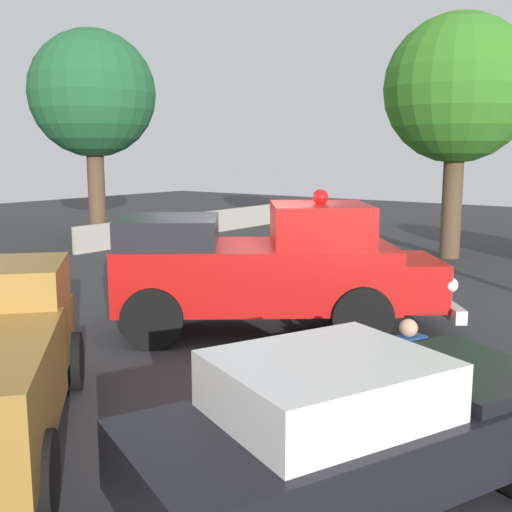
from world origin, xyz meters
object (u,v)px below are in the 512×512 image
spectator_seated (402,365)px  classic_hot_rod (356,425)px  traffic_cone (284,274)px  vintage_fire_truck (269,266)px  lawn_chair_near_truck (409,377)px  oak_tree_right (458,90)px  oak_tree_distant (92,95)px

spectator_seated → classic_hot_rod: bearing=10.8°
spectator_seated → traffic_cone: size_ratio=2.03×
vintage_fire_truck → lawn_chair_near_truck: bearing=58.2°
oak_tree_right → oak_tree_distant: 12.84m
oak_tree_right → traffic_cone: 8.29m
classic_hot_rod → oak_tree_distant: (-10.42, -16.28, 4.58)m
vintage_fire_truck → classic_hot_rod: vintage_fire_truck is taller
lawn_chair_near_truck → oak_tree_right: bearing=-163.0°
lawn_chair_near_truck → oak_tree_right: oak_tree_right is taller
classic_hot_rod → oak_tree_distant: 19.86m
oak_tree_right → traffic_cone: (6.53, -1.84, -4.76)m
classic_hot_rod → spectator_seated: bearing=-169.2°
classic_hot_rod → oak_tree_right: bearing=-164.2°
classic_hot_rod → spectator_seated: 1.97m
lawn_chair_near_truck → spectator_seated: 0.17m
classic_hot_rod → oak_tree_distant: size_ratio=0.62×
oak_tree_right → traffic_cone: bearing=-15.8°
traffic_cone → oak_tree_distant: bearing=-105.6°
lawn_chair_near_truck → spectator_seated: bearing=-115.3°
oak_tree_right → traffic_cone: oak_tree_right is taller
lawn_chair_near_truck → traffic_cone: 7.90m
classic_hot_rod → lawn_chair_near_truck: size_ratio=4.64×
vintage_fire_truck → oak_tree_right: 10.62m
vintage_fire_truck → oak_tree_right: bearing=-179.6°
lawn_chair_near_truck → traffic_cone: bearing=-135.3°
spectator_seated → oak_tree_distant: size_ratio=0.17×
vintage_fire_truck → lawn_chair_near_truck: (2.26, 3.64, -0.61)m
spectator_seated → oak_tree_right: oak_tree_right is taller
spectator_seated → vintage_fire_truck: bearing=-122.0°
lawn_chair_near_truck → vintage_fire_truck: bearing=-121.8°
vintage_fire_truck → oak_tree_distant: (-6.29, -12.39, 4.13)m
vintage_fire_truck → oak_tree_distant: bearing=-116.9°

